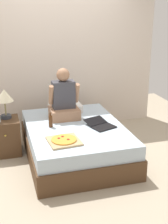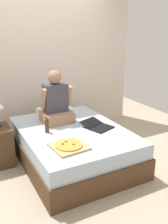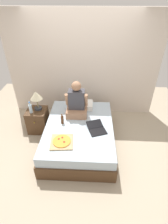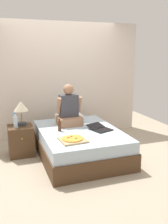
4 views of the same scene
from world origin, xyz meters
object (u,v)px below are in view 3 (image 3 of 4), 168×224
nightstand_left (38,120)px  pizza_box (62,142)px  lamp_on_left_nightstand (36,97)px  beer_bottle_on_bed (62,120)px  person_seated (77,103)px  water_bottle (31,108)px  laptop (97,129)px  bed (79,134)px

nightstand_left → pizza_box: (0.72, -0.91, 0.24)m
lamp_on_left_nightstand → beer_bottle_on_bed: bearing=-33.6°
pizza_box → person_seated: bearing=77.4°
water_bottle → nightstand_left: bearing=48.3°
nightstand_left → pizza_box: nightstand_left is taller
lamp_on_left_nightstand → laptop: lamp_on_left_nightstand is taller
laptop → beer_bottle_on_bed: 0.73m
nightstand_left → lamp_on_left_nightstand: size_ratio=1.22×
bed → water_bottle: size_ratio=6.90×
person_seated → pizza_box: size_ratio=1.81×
lamp_on_left_nightstand → person_seated: size_ratio=0.58×
lamp_on_left_nightstand → beer_bottle_on_bed: lamp_on_left_nightstand is taller
nightstand_left → pizza_box: size_ratio=1.28×
bed → person_seated: size_ratio=2.44×
lamp_on_left_nightstand → laptop: size_ratio=0.91×
bed → laptop: 0.47m
bed → water_bottle: (-1.08, 0.32, 0.42)m
water_bottle → beer_bottle_on_bed: water_bottle is taller
water_bottle → laptop: (1.43, -0.44, -0.15)m
nightstand_left → water_bottle: size_ratio=2.00×
water_bottle → lamp_on_left_nightstand: bearing=49.4°
bed → beer_bottle_on_bed: 0.49m
lamp_on_left_nightstand → pizza_box: 1.23m
pizza_box → laptop: bearing=30.8°
laptop → beer_bottle_on_bed: size_ratio=2.26×
lamp_on_left_nightstand → person_seated: (0.88, -0.07, -0.09)m
pizza_box → beer_bottle_on_bed: beer_bottle_on_bed is taller
laptop → pizza_box: (-0.63, -0.38, -0.00)m
lamp_on_left_nightstand → pizza_box: (0.68, -0.96, -0.36)m
lamp_on_left_nightstand → beer_bottle_on_bed: (0.61, -0.40, -0.29)m
lamp_on_left_nightstand → pizza_box: bearing=-54.7°
water_bottle → laptop: water_bottle is taller
water_bottle → beer_bottle_on_bed: (0.73, -0.26, -0.07)m
bed → lamp_on_left_nightstand: bearing=154.5°
bed → person_seated: 0.67m
bed → beer_bottle_on_bed: bearing=171.4°
water_bottle → person_seated: (1.00, 0.07, 0.12)m
beer_bottle_on_bed → laptop: bearing=-14.2°
nightstand_left → lamp_on_left_nightstand: 0.61m
nightstand_left → laptop: laptop is taller
person_seated → laptop: bearing=-50.0°
bed → lamp_on_left_nightstand: size_ratio=4.23×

